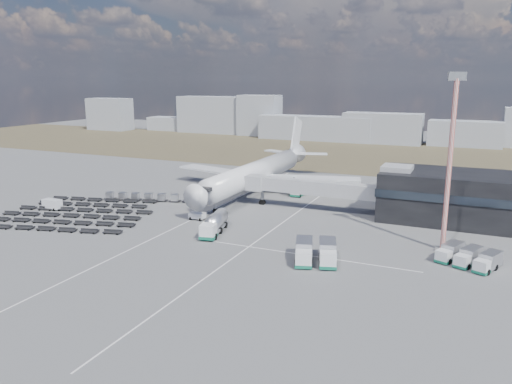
% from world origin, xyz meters
% --- Properties ---
extents(ground, '(420.00, 420.00, 0.00)m').
position_xyz_m(ground, '(0.00, 0.00, 0.00)').
color(ground, '#565659').
rests_on(ground, ground).
extents(grass_strip, '(420.00, 90.00, 0.01)m').
position_xyz_m(grass_strip, '(0.00, 110.00, 0.01)').
color(grass_strip, brown).
rests_on(grass_strip, ground).
extents(lane_markings, '(47.12, 110.00, 0.01)m').
position_xyz_m(lane_markings, '(9.77, 3.00, 0.01)').
color(lane_markings, silver).
rests_on(lane_markings, ground).
extents(terminal, '(30.40, 16.40, 11.00)m').
position_xyz_m(terminal, '(47.77, 23.96, 5.25)').
color(terminal, black).
rests_on(terminal, ground).
extents(jet_bridge, '(30.30, 3.80, 7.05)m').
position_xyz_m(jet_bridge, '(15.90, 20.42, 5.05)').
color(jet_bridge, '#939399').
rests_on(jet_bridge, ground).
extents(airliner, '(51.59, 64.53, 17.62)m').
position_xyz_m(airliner, '(0.00, 32.38, 5.29)').
color(airliner, silver).
rests_on(airliner, ground).
extents(skyline, '(308.96, 27.35, 22.12)m').
position_xyz_m(skyline, '(12.20, 150.69, 8.76)').
color(skyline, '#9397A1').
rests_on(skyline, ground).
extents(fuel_tanker, '(5.26, 11.50, 3.61)m').
position_xyz_m(fuel_tanker, '(6.70, -3.43, 1.80)').
color(fuel_tanker, silver).
rests_on(fuel_tanker, ground).
extents(pushback_tug, '(3.35, 2.00, 1.47)m').
position_xyz_m(pushback_tug, '(-0.99, 3.15, 0.73)').
color(pushback_tug, silver).
rests_on(pushback_tug, ground).
extents(utility_van, '(4.45, 2.14, 2.33)m').
position_xyz_m(utility_van, '(-34.73, -2.98, 1.17)').
color(utility_van, silver).
rests_on(utility_van, ground).
extents(catering_truck, '(2.75, 6.29, 2.85)m').
position_xyz_m(catering_truck, '(11.02, 32.81, 1.46)').
color(catering_truck, silver).
rests_on(catering_truck, ground).
extents(service_trucks_near, '(8.39, 9.21, 3.08)m').
position_xyz_m(service_trucks_near, '(28.82, -10.41, 1.67)').
color(service_trucks_near, silver).
rests_on(service_trucks_near, ground).
extents(service_trucks_far, '(9.89, 8.84, 2.48)m').
position_xyz_m(service_trucks_far, '(51.02, -1.85, 1.35)').
color(service_trucks_far, silver).
rests_on(service_trucks_far, ground).
extents(uld_row, '(21.78, 7.44, 1.72)m').
position_xyz_m(uld_row, '(-19.79, 12.29, 1.03)').
color(uld_row, black).
rests_on(uld_row, ground).
extents(baggage_dollies, '(35.14, 32.36, 0.82)m').
position_xyz_m(baggage_dollies, '(-26.85, -4.20, 0.41)').
color(baggage_dollies, black).
rests_on(baggage_dollies, ground).
extents(floodlight_mast, '(2.83, 2.29, 29.62)m').
position_xyz_m(floodlight_mast, '(46.84, 3.99, 14.85)').
color(floodlight_mast, red).
rests_on(floodlight_mast, ground).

